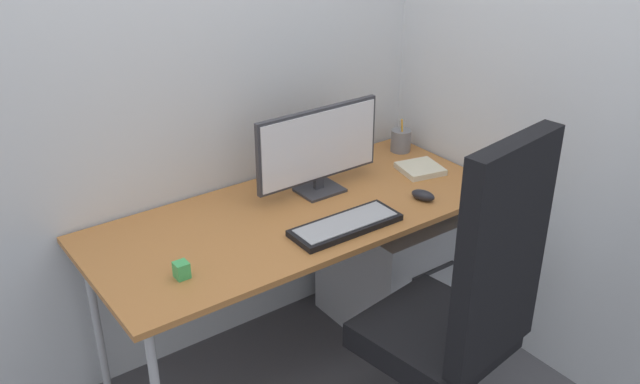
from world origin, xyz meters
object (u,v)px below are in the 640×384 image
(mouse, at_px, (423,195))
(notebook, at_px, (420,169))
(pen_holder, at_px, (401,140))
(monitor, at_px, (318,148))
(filing_cabinet, at_px, (390,265))
(office_chair, at_px, (463,304))
(desk_clamp_accessory, at_px, (182,270))
(keyboard, at_px, (346,225))

(mouse, distance_m, notebook, 0.28)
(mouse, relative_size, pen_holder, 0.60)
(monitor, bearing_deg, notebook, -13.26)
(filing_cabinet, xyz_separation_m, monitor, (-0.35, 0.09, 0.66))
(filing_cabinet, relative_size, notebook, 3.24)
(office_chair, distance_m, pen_holder, 1.12)
(desk_clamp_accessory, bearing_deg, office_chair, -37.17)
(mouse, bearing_deg, desk_clamp_accessory, 157.57)
(office_chair, bearing_deg, monitor, 90.09)
(office_chair, distance_m, notebook, 0.88)
(keyboard, distance_m, notebook, 0.62)
(filing_cabinet, relative_size, mouse, 5.55)
(keyboard, bearing_deg, monitor, 71.82)
(monitor, height_order, mouse, monitor)
(notebook, bearing_deg, keyboard, -147.67)
(filing_cabinet, bearing_deg, pen_holder, 43.54)
(notebook, bearing_deg, mouse, -118.61)
(desk_clamp_accessory, bearing_deg, filing_cabinet, 9.02)
(office_chair, height_order, notebook, office_chair)
(keyboard, xyz_separation_m, desk_clamp_accessory, (-0.65, 0.06, 0.02))
(monitor, bearing_deg, desk_clamp_accessory, -160.82)
(filing_cabinet, distance_m, desk_clamp_accessory, 1.23)
(filing_cabinet, xyz_separation_m, keyboard, (-0.46, -0.23, 0.47))
(filing_cabinet, bearing_deg, office_chair, -115.02)
(office_chair, bearing_deg, filing_cabinet, 64.98)
(keyboard, height_order, notebook, same)
(keyboard, bearing_deg, notebook, 19.66)
(desk_clamp_accessory, bearing_deg, monitor, 19.18)
(filing_cabinet, xyz_separation_m, pen_holder, (0.21, 0.20, 0.51))
(monitor, bearing_deg, mouse, -47.71)
(monitor, relative_size, desk_clamp_accessory, 10.00)
(notebook, xyz_separation_m, desk_clamp_accessory, (-1.24, -0.15, 0.02))
(mouse, distance_m, pen_holder, 0.52)
(filing_cabinet, distance_m, keyboard, 0.70)
(filing_cabinet, bearing_deg, keyboard, -152.89)
(monitor, distance_m, pen_holder, 0.59)
(mouse, distance_m, desk_clamp_accessory, 1.05)
(filing_cabinet, xyz_separation_m, mouse, (-0.06, -0.24, 0.48))
(keyboard, height_order, desk_clamp_accessory, desk_clamp_accessory)
(keyboard, xyz_separation_m, pen_holder, (0.67, 0.44, 0.04))
(filing_cabinet, height_order, desk_clamp_accessory, desk_clamp_accessory)
(office_chair, distance_m, mouse, 0.60)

